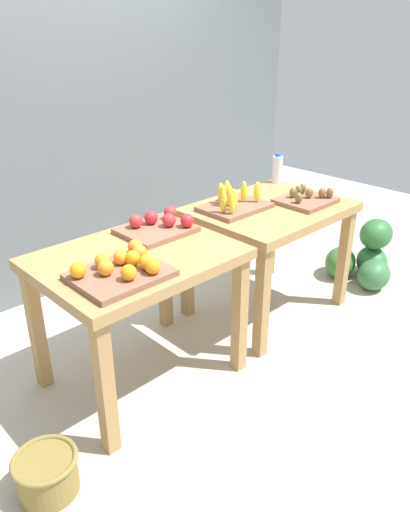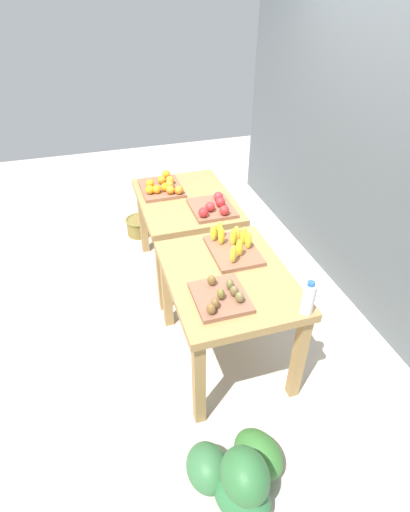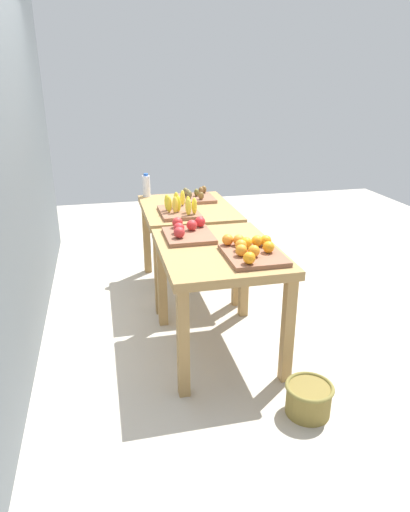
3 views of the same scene
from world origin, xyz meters
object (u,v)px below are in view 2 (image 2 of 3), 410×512
Objects in this scene: display_table_left at (186,210)px; watermelon_pile at (239,473)px; banana_crate at (233,246)px; display_table_right at (228,288)px; kiwi_bin at (221,296)px; orange_bin at (162,187)px; apple_bin at (213,207)px; wicker_basket at (139,226)px; water_bottle at (308,298)px.

watermelon_pile is (2.08, -0.26, -0.50)m from display_table_left.
display_table_left is at bearing 172.97° from watermelon_pile.
display_table_left is 2.36× the size of banana_crate.
display_table_right is 2.89× the size of kiwi_bin.
banana_crate is 1.42m from watermelon_pile.
banana_crate is at bearing 154.05° from display_table_right.
orange_bin is at bearing -165.54° from banana_crate.
wicker_basket is at bearing -154.75° from apple_bin.
banana_crate reaches higher than display_table_right.
wicker_basket is (-2.87, -0.09, -0.08)m from watermelon_pile.
water_bottle reaches higher than banana_crate.
watermelon_pile is at bearing -2.34° from orange_bin.
display_table_left is at bearing -168.64° from water_bottle.
display_table_left is 1.36m from kiwi_bin.
water_bottle is at bearing 15.10° from orange_bin.
banana_crate is at bearing -4.39° from apple_bin.
kiwi_bin is 2.27m from wicker_basket.
orange_bin is 0.74× the size of watermelon_pile.
kiwi_bin is 0.51m from water_bottle.
apple_bin is 1.15× the size of kiwi_bin.
water_bottle is 2.60m from wicker_basket.
wicker_basket is at bearing -162.63° from orange_bin.
water_bottle reaches higher than watermelon_pile.
water_bottle is at bearing 11.36° from display_table_left.
display_table_left is 1.12m from display_table_right.
display_table_right is 1.69× the size of watermelon_pile.
orange_bin is at bearing -172.96° from display_table_right.
apple_bin reaches higher than orange_bin.
kiwi_bin is (1.06, -0.29, -0.01)m from apple_bin.
watermelon_pile is 2.88m from wicker_basket.
water_bottle is 0.78× the size of wicker_basket.
banana_crate reaches higher than display_table_left.
watermelon_pile is at bearing 1.87° from wicker_basket.
orange_bin is 0.58m from apple_bin.
banana_crate is at bearing 14.46° from orange_bin.
display_table_left is at bearing 39.20° from orange_bin.
water_bottle reaches higher than apple_bin.
watermelon_pile is (0.73, -0.13, -0.65)m from kiwi_bin.
apple_bin is 1.95m from watermelon_pile.
display_table_right is 3.60× the size of wicker_basket.
water_bottle is at bearing 34.42° from display_table_right.
wicker_basket is (-1.92, -0.35, -0.58)m from display_table_right.
display_table_left is 1.69× the size of watermelon_pile.
orange_bin reaches higher than wicker_basket.
watermelon_pile is (1.79, -0.42, -0.65)m from apple_bin.
apple_bin is (0.49, 0.32, -0.00)m from orange_bin.
kiwi_bin is (1.54, 0.04, -0.01)m from orange_bin.
display_table_left is at bearing 174.57° from kiwi_bin.
banana_crate reaches higher than wicker_basket.
water_bottle is 0.37× the size of watermelon_pile.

